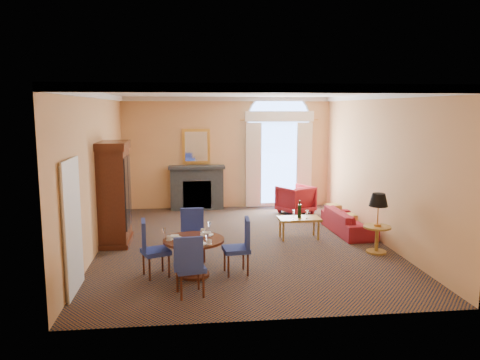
{
  "coord_description": "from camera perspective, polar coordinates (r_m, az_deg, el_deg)",
  "views": [
    {
      "loc": [
        -1.16,
        -9.73,
        2.89
      ],
      "look_at": [
        0.0,
        0.5,
        1.3
      ],
      "focal_mm": 35.0,
      "sensor_mm": 36.0,
      "label": 1
    }
  ],
  "objects": [
    {
      "name": "side_table",
      "position": [
        9.74,
        16.45,
        -4.13
      ],
      "size": [
        0.55,
        0.55,
        1.19
      ],
      "color": "#A87B32",
      "rests_on": "ground"
    },
    {
      "name": "armoire",
      "position": [
        10.3,
        -15.08,
        -1.77
      ],
      "size": [
        0.63,
        1.12,
        2.19
      ],
      "color": "#3E1A0E",
      "rests_on": "ground"
    },
    {
      "name": "coffee_table",
      "position": [
        10.53,
        7.24,
        -4.73
      ],
      "size": [
        0.93,
        0.52,
        0.86
      ],
      "rotation": [
        0.0,
        0.0,
        0.0
      ],
      "color": "#A87B32",
      "rests_on": "ground"
    },
    {
      "name": "dining_chair_east",
      "position": [
        8.25,
        0.18,
        -7.61
      ],
      "size": [
        0.49,
        0.49,
        0.99
      ],
      "rotation": [
        0.0,
        0.0,
        1.68
      ],
      "color": "navy",
      "rests_on": "ground"
    },
    {
      "name": "ground",
      "position": [
        10.22,
        0.32,
        -7.65
      ],
      "size": [
        7.5,
        7.5,
        0.0
      ],
      "primitive_type": "plane",
      "color": "black",
      "rests_on": "ground"
    },
    {
      "name": "dining_table",
      "position": [
        8.17,
        -5.65,
        -8.29
      ],
      "size": [
        1.06,
        1.06,
        0.87
      ],
      "color": "#3E1A0E",
      "rests_on": "ground"
    },
    {
      "name": "dining_chair_south",
      "position": [
        7.27,
        -6.2,
        -9.95
      ],
      "size": [
        0.52,
        0.52,
        0.99
      ],
      "rotation": [
        0.0,
        0.0,
        0.19
      ],
      "color": "navy",
      "rests_on": "ground"
    },
    {
      "name": "dining_chair_north",
      "position": [
        9.04,
        -5.81,
        -6.19
      ],
      "size": [
        0.54,
        0.54,
        0.99
      ],
      "rotation": [
        0.0,
        0.0,
        3.42
      ],
      "color": "navy",
      "rests_on": "ground"
    },
    {
      "name": "room_envelope",
      "position": [
        10.46,
        -0.24,
        6.7
      ],
      "size": [
        6.04,
        7.52,
        3.45
      ],
      "color": "#E9AE6F",
      "rests_on": "ground"
    },
    {
      "name": "armchair",
      "position": [
        13.02,
        6.79,
        -2.36
      ],
      "size": [
        1.14,
        1.15,
        0.78
      ],
      "primitive_type": "imported",
      "rotation": [
        0.0,
        0.0,
        3.66
      ],
      "color": "maroon",
      "rests_on": "ground"
    },
    {
      "name": "dining_chair_west",
      "position": [
        8.26,
        -10.91,
        -7.75
      ],
      "size": [
        0.57,
        0.57,
        0.99
      ],
      "rotation": [
        0.0,
        0.0,
        -1.19
      ],
      "color": "navy",
      "rests_on": "ground"
    },
    {
      "name": "sofa",
      "position": [
        11.23,
        13.06,
        -4.97
      ],
      "size": [
        0.8,
        1.85,
        0.53
      ],
      "primitive_type": "imported",
      "rotation": [
        0.0,
        0.0,
        1.62
      ],
      "color": "maroon",
      "rests_on": "ground"
    }
  ]
}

